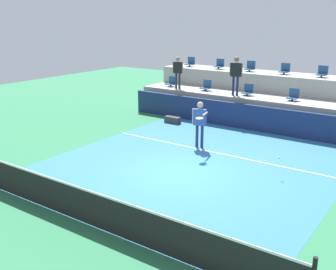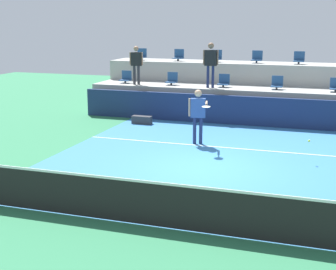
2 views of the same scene
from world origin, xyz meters
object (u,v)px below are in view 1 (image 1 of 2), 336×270
(stadium_chair_lower_far_left, at_px, (171,82))
(tennis_player, at_px, (200,120))
(stadium_chair_upper_center, at_px, (285,70))
(spectator_in_white, at_px, (178,70))
(stadium_chair_upper_mid_left, at_px, (250,67))
(equipment_bag, at_px, (173,120))
(stadium_chair_lower_mid_left, at_px, (248,91))
(stadium_chair_upper_left, at_px, (219,65))
(stadium_chair_upper_far_left, at_px, (190,63))
(stadium_chair_lower_left, at_px, (206,86))
(spectator_in_grey, at_px, (236,72))
(stadium_chair_lower_mid_right, at_px, (293,96))
(tennis_ball, at_px, (279,158))
(stadium_chair_upper_mid_right, at_px, (322,72))

(stadium_chair_lower_far_left, bearing_deg, tennis_player, -46.16)
(stadium_chair_upper_center, distance_m, spectator_in_white, 5.14)
(stadium_chair_upper_mid_left, height_order, stadium_chair_upper_center, same)
(equipment_bag, bearing_deg, stadium_chair_lower_mid_left, 39.78)
(stadium_chair_upper_left, distance_m, stadium_chair_upper_mid_left, 1.73)
(stadium_chair_upper_far_left, relative_size, spectator_in_white, 0.33)
(stadium_chair_lower_left, height_order, spectator_in_grey, spectator_in_grey)
(stadium_chair_lower_mid_right, distance_m, spectator_in_grey, 2.74)
(stadium_chair_lower_mid_left, relative_size, spectator_in_grey, 0.29)
(stadium_chair_lower_mid_right, bearing_deg, equipment_bag, -155.02)
(stadium_chair_upper_mid_left, xyz_separation_m, tennis_ball, (4.40, -7.57, -1.68))
(tennis_player, relative_size, spectator_in_white, 1.10)
(stadium_chair_upper_left, height_order, stadium_chair_upper_mid_left, same)
(stadium_chair_lower_left, relative_size, stadium_chair_upper_center, 1.00)
(stadium_chair_upper_left, relative_size, spectator_in_grey, 0.29)
(stadium_chair_lower_mid_right, distance_m, tennis_ball, 6.03)
(stadium_chair_lower_far_left, height_order, stadium_chair_lower_mid_left, same)
(spectator_in_grey, bearing_deg, stadium_chair_upper_left, 132.54)
(stadium_chair_lower_mid_left, xyz_separation_m, stadium_chair_upper_left, (-2.47, 1.80, 0.85))
(stadium_chair_upper_left, distance_m, stadium_chair_upper_mid_right, 5.24)
(stadium_chair_upper_left, bearing_deg, stadium_chair_lower_mid_right, -21.46)
(stadium_chair_upper_far_left, relative_size, tennis_player, 0.30)
(stadium_chair_upper_far_left, relative_size, equipment_bag, 0.68)
(stadium_chair_lower_left, xyz_separation_m, spectator_in_grey, (1.73, -0.38, 0.87))
(stadium_chair_upper_mid_left, distance_m, stadium_chair_upper_mid_right, 3.50)
(stadium_chair_lower_left, distance_m, equipment_bag, 2.64)
(stadium_chair_upper_mid_left, xyz_separation_m, equipment_bag, (-1.94, -4.03, -2.16))
(tennis_player, relative_size, spectator_in_grey, 0.99)
(tennis_player, xyz_separation_m, tennis_ball, (3.47, -1.12, -0.45))
(stadium_chair_lower_far_left, relative_size, stadium_chair_upper_far_left, 1.00)
(tennis_player, distance_m, tennis_ball, 3.68)
(tennis_player, xyz_separation_m, spectator_in_grey, (-0.65, 4.26, 1.25))
(stadium_chair_upper_mid_left, relative_size, tennis_player, 0.30)
(stadium_chair_upper_far_left, relative_size, stadium_chair_upper_mid_right, 1.00)
(stadium_chair_upper_mid_left, xyz_separation_m, tennis_player, (0.92, -6.45, -1.24))
(stadium_chair_upper_far_left, xyz_separation_m, stadium_chair_upper_center, (5.28, 0.00, 0.00))
(stadium_chair_upper_center, bearing_deg, tennis_ball, -70.80)
(tennis_ball, xyz_separation_m, equipment_bag, (-6.34, 3.53, -0.48))
(stadium_chair_lower_far_left, height_order, spectator_in_white, spectator_in_white)
(spectator_in_white, height_order, tennis_ball, spectator_in_white)
(stadium_chair_upper_mid_right, height_order, tennis_ball, stadium_chair_upper_mid_right)
(stadium_chair_upper_far_left, bearing_deg, stadium_chair_upper_mid_right, 0.00)
(stadium_chair_upper_far_left, bearing_deg, tennis_player, -55.41)
(stadium_chair_lower_far_left, distance_m, stadium_chair_upper_far_left, 1.99)
(stadium_chair_lower_left, bearing_deg, tennis_player, -62.82)
(stadium_chair_lower_left, distance_m, stadium_chair_lower_mid_left, 2.20)
(stadium_chair_lower_mid_right, relative_size, spectator_in_grey, 0.29)
(stadium_chair_lower_mid_right, relative_size, stadium_chair_upper_left, 1.00)
(stadium_chair_upper_far_left, distance_m, stadium_chair_upper_left, 1.79)
(stadium_chair_upper_left, bearing_deg, stadium_chair_upper_mid_left, 0.00)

